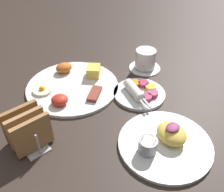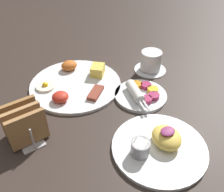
# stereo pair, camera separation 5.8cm
# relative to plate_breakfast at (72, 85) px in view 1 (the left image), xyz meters

# --- Properties ---
(ground_plane) EXTENTS (3.00, 3.00, 0.00)m
(ground_plane) POSITION_rel_plate_breakfast_xyz_m (0.00, -0.22, -0.01)
(ground_plane) COLOR #332823
(plate_breakfast) EXTENTS (0.32, 0.32, 0.05)m
(plate_breakfast) POSITION_rel_plate_breakfast_xyz_m (0.00, 0.00, 0.00)
(plate_breakfast) COLOR white
(plate_breakfast) RESTS_ON ground_plane
(plate_condiments) EXTENTS (0.17, 0.17, 0.04)m
(plate_condiments) POSITION_rel_plate_breakfast_xyz_m (0.15, -0.18, 0.00)
(plate_condiments) COLOR white
(plate_condiments) RESTS_ON ground_plane
(plate_foreground) EXTENTS (0.25, 0.25, 0.06)m
(plate_foreground) POSITION_rel_plate_breakfast_xyz_m (0.04, -0.38, 0.01)
(plate_foreground) COLOR white
(plate_foreground) RESTS_ON ground_plane
(toast_rack) EXTENTS (0.10, 0.12, 0.10)m
(toast_rack) POSITION_rel_plate_breakfast_xyz_m (-0.22, -0.14, 0.04)
(toast_rack) COLOR #B7B7BC
(toast_rack) RESTS_ON ground_plane
(coffee_cup) EXTENTS (0.12, 0.12, 0.08)m
(coffee_cup) POSITION_rel_plate_breakfast_xyz_m (0.28, -0.08, 0.03)
(coffee_cup) COLOR white
(coffee_cup) RESTS_ON ground_plane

